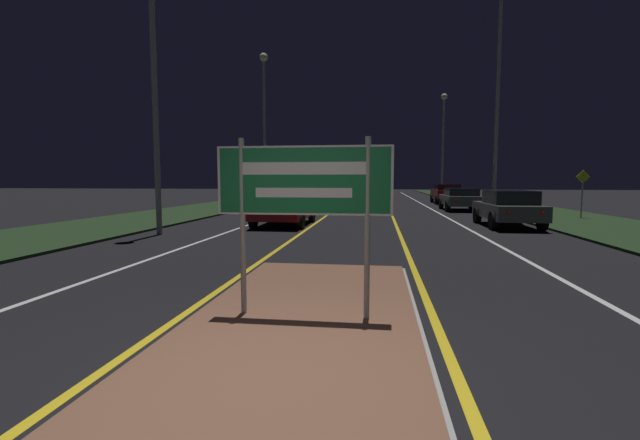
% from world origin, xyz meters
% --- Properties ---
extents(ground_plane, '(160.00, 160.00, 0.00)m').
position_xyz_m(ground_plane, '(0.00, 0.00, 0.00)').
color(ground_plane, black).
extents(median_island, '(2.90, 6.62, 0.10)m').
position_xyz_m(median_island, '(0.00, 1.80, 0.04)').
color(median_island, '#999993').
rests_on(median_island, ground_plane).
extents(verge_left, '(5.00, 100.00, 0.08)m').
position_xyz_m(verge_left, '(-9.50, 20.00, 0.04)').
color(verge_left, '#1E3319').
rests_on(verge_left, ground_plane).
extents(verge_right, '(5.00, 100.00, 0.08)m').
position_xyz_m(verge_right, '(9.50, 20.00, 0.04)').
color(verge_right, '#1E3319').
rests_on(verge_right, ground_plane).
extents(centre_line_yellow_left, '(0.12, 70.00, 0.01)m').
position_xyz_m(centre_line_yellow_left, '(-1.64, 25.00, 0.00)').
color(centre_line_yellow_left, gold).
rests_on(centre_line_yellow_left, ground_plane).
extents(centre_line_yellow_right, '(0.12, 70.00, 0.01)m').
position_xyz_m(centre_line_yellow_right, '(1.64, 25.00, 0.00)').
color(centre_line_yellow_right, gold).
rests_on(centre_line_yellow_right, ground_plane).
extents(lane_line_white_left, '(0.12, 70.00, 0.01)m').
position_xyz_m(lane_line_white_left, '(-4.20, 25.00, 0.00)').
color(lane_line_white_left, silver).
rests_on(lane_line_white_left, ground_plane).
extents(lane_line_white_right, '(0.12, 70.00, 0.01)m').
position_xyz_m(lane_line_white_right, '(4.20, 25.00, 0.00)').
color(lane_line_white_right, silver).
rests_on(lane_line_white_right, ground_plane).
extents(edge_line_white_left, '(0.10, 70.00, 0.01)m').
position_xyz_m(edge_line_white_left, '(-7.20, 25.00, 0.00)').
color(edge_line_white_left, silver).
rests_on(edge_line_white_left, ground_plane).
extents(edge_line_white_right, '(0.10, 70.00, 0.01)m').
position_xyz_m(edge_line_white_right, '(7.20, 25.00, 0.00)').
color(edge_line_white_right, silver).
rests_on(edge_line_white_right, ground_plane).
extents(highway_sign, '(2.17, 0.07, 2.20)m').
position_xyz_m(highway_sign, '(0.00, 1.79, 1.68)').
color(highway_sign, '#9E9E99').
rests_on(highway_sign, median_island).
extents(streetlight_left_near, '(0.54, 0.54, 10.31)m').
position_xyz_m(streetlight_left_near, '(-6.19, 9.73, 6.63)').
color(streetlight_left_near, '#9E9E99').
rests_on(streetlight_left_near, ground_plane).
extents(streetlight_left_far, '(0.54, 0.54, 9.90)m').
position_xyz_m(streetlight_left_far, '(-6.46, 24.12, 6.37)').
color(streetlight_left_far, '#9E9E99').
rests_on(streetlight_left_far, ground_plane).
extents(streetlight_right_near, '(0.60, 0.60, 11.02)m').
position_xyz_m(streetlight_right_near, '(6.52, 18.41, 7.40)').
color(streetlight_right_near, '#9E9E99').
rests_on(streetlight_right_near, ground_plane).
extents(streetlight_right_far, '(0.51, 0.51, 8.79)m').
position_xyz_m(streetlight_right_far, '(6.16, 33.14, 5.60)').
color(streetlight_right_far, '#9E9E99').
rests_on(streetlight_right_far, ground_plane).
extents(car_receding_0, '(1.87, 4.11, 1.39)m').
position_xyz_m(car_receding_0, '(5.84, 13.71, 0.74)').
color(car_receding_0, '#4C514C').
rests_on(car_receding_0, ground_plane).
extents(car_receding_1, '(2.01, 4.13, 1.31)m').
position_xyz_m(car_receding_1, '(5.71, 22.55, 0.72)').
color(car_receding_1, '#4C514C').
rests_on(car_receding_1, ground_plane).
extents(car_receding_2, '(1.99, 4.40, 1.48)m').
position_xyz_m(car_receding_2, '(6.08, 30.13, 0.80)').
color(car_receding_2, maroon).
rests_on(car_receding_2, ground_plane).
extents(car_approaching_0, '(2.02, 4.29, 1.40)m').
position_xyz_m(car_approaching_0, '(-2.77, 13.33, 0.74)').
color(car_approaching_0, maroon).
rests_on(car_approaching_0, ground_plane).
extents(warning_sign, '(0.60, 0.06, 2.16)m').
position_xyz_m(warning_sign, '(10.11, 17.48, 1.39)').
color(warning_sign, '#9E9E99').
rests_on(warning_sign, verge_right).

